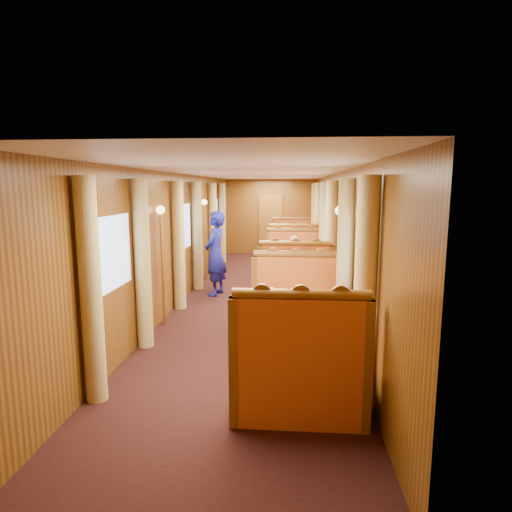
# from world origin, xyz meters

# --- Properties ---
(floor) EXTENTS (3.00, 12.00, 0.01)m
(floor) POSITION_xyz_m (0.00, 0.00, 0.00)
(floor) COLOR black
(floor) RESTS_ON ground
(ceiling) EXTENTS (3.00, 12.00, 0.01)m
(ceiling) POSITION_xyz_m (0.00, 0.00, 2.50)
(ceiling) COLOR silver
(ceiling) RESTS_ON wall_left
(wall_far) EXTENTS (3.00, 0.01, 2.50)m
(wall_far) POSITION_xyz_m (0.00, 6.00, 1.25)
(wall_far) COLOR brown
(wall_far) RESTS_ON floor
(wall_near) EXTENTS (3.00, 0.01, 2.50)m
(wall_near) POSITION_xyz_m (0.00, -6.00, 1.25)
(wall_near) COLOR brown
(wall_near) RESTS_ON floor
(wall_left) EXTENTS (0.01, 12.00, 2.50)m
(wall_left) POSITION_xyz_m (-1.50, 0.00, 1.25)
(wall_left) COLOR brown
(wall_left) RESTS_ON floor
(wall_right) EXTENTS (0.01, 12.00, 2.50)m
(wall_right) POSITION_xyz_m (1.50, 0.00, 1.25)
(wall_right) COLOR brown
(wall_right) RESTS_ON floor
(doorway_far) EXTENTS (0.80, 0.04, 2.00)m
(doorway_far) POSITION_xyz_m (0.00, 5.97, 1.00)
(doorway_far) COLOR brown
(doorway_far) RESTS_ON floor
(table_near) EXTENTS (1.05, 0.72, 0.75)m
(table_near) POSITION_xyz_m (0.75, -3.50, 0.38)
(table_near) COLOR white
(table_near) RESTS_ON floor
(banquette_near_fwd) EXTENTS (1.30, 0.55, 1.34)m
(banquette_near_fwd) POSITION_xyz_m (0.75, -4.51, 0.42)
(banquette_near_fwd) COLOR #AC3213
(banquette_near_fwd) RESTS_ON floor
(banquette_near_aft) EXTENTS (1.30, 0.55, 1.34)m
(banquette_near_aft) POSITION_xyz_m (0.75, -2.49, 0.42)
(banquette_near_aft) COLOR #AC3213
(banquette_near_aft) RESTS_ON floor
(table_mid) EXTENTS (1.05, 0.72, 0.75)m
(table_mid) POSITION_xyz_m (0.75, 0.00, 0.38)
(table_mid) COLOR white
(table_mid) RESTS_ON floor
(banquette_mid_fwd) EXTENTS (1.30, 0.55, 1.34)m
(banquette_mid_fwd) POSITION_xyz_m (0.75, -1.01, 0.42)
(banquette_mid_fwd) COLOR #AC3213
(banquette_mid_fwd) RESTS_ON floor
(banquette_mid_aft) EXTENTS (1.30, 0.55, 1.34)m
(banquette_mid_aft) POSITION_xyz_m (0.75, 1.01, 0.42)
(banquette_mid_aft) COLOR #AC3213
(banquette_mid_aft) RESTS_ON floor
(table_far) EXTENTS (1.05, 0.72, 0.75)m
(table_far) POSITION_xyz_m (0.75, 3.50, 0.38)
(table_far) COLOR white
(table_far) RESTS_ON floor
(banquette_far_fwd) EXTENTS (1.30, 0.55, 1.34)m
(banquette_far_fwd) POSITION_xyz_m (0.75, 2.49, 0.42)
(banquette_far_fwd) COLOR #AC3213
(banquette_far_fwd) RESTS_ON floor
(banquette_far_aft) EXTENTS (1.30, 0.55, 1.34)m
(banquette_far_aft) POSITION_xyz_m (0.75, 4.51, 0.42)
(banquette_far_aft) COLOR #AC3213
(banquette_far_aft) RESTS_ON floor
(tea_tray) EXTENTS (0.40, 0.35, 0.01)m
(tea_tray) POSITION_xyz_m (0.62, -3.57, 0.76)
(tea_tray) COLOR silver
(tea_tray) RESTS_ON table_near
(teapot_left) EXTENTS (0.17, 0.14, 0.12)m
(teapot_left) POSITION_xyz_m (0.58, -3.62, 0.81)
(teapot_left) COLOR silver
(teapot_left) RESTS_ON tea_tray
(teapot_right) EXTENTS (0.20, 0.17, 0.13)m
(teapot_right) POSITION_xyz_m (0.71, -3.65, 0.82)
(teapot_right) COLOR silver
(teapot_right) RESTS_ON tea_tray
(teapot_back) EXTENTS (0.16, 0.13, 0.12)m
(teapot_back) POSITION_xyz_m (0.61, -3.41, 0.81)
(teapot_back) COLOR silver
(teapot_back) RESTS_ON tea_tray
(fruit_plate) EXTENTS (0.24, 0.24, 0.05)m
(fruit_plate) POSITION_xyz_m (1.05, -3.61, 0.77)
(fruit_plate) COLOR white
(fruit_plate) RESTS_ON table_near
(cup_inboard) EXTENTS (0.08, 0.08, 0.26)m
(cup_inboard) POSITION_xyz_m (0.41, -3.37, 0.86)
(cup_inboard) COLOR white
(cup_inboard) RESTS_ON table_near
(cup_outboard) EXTENTS (0.08, 0.08, 0.26)m
(cup_outboard) POSITION_xyz_m (0.43, -3.28, 0.86)
(cup_outboard) COLOR white
(cup_outboard) RESTS_ON table_near
(rose_vase_mid) EXTENTS (0.06, 0.06, 0.36)m
(rose_vase_mid) POSITION_xyz_m (0.73, 0.01, 0.93)
(rose_vase_mid) COLOR silver
(rose_vase_mid) RESTS_ON table_mid
(rose_vase_far) EXTENTS (0.06, 0.06, 0.36)m
(rose_vase_far) POSITION_xyz_m (0.78, 3.47, 0.93)
(rose_vase_far) COLOR silver
(rose_vase_far) RESTS_ON table_far
(window_left_near) EXTENTS (0.01, 1.20, 0.90)m
(window_left_near) POSITION_xyz_m (-1.49, -3.50, 1.45)
(window_left_near) COLOR #8AADDA
(window_left_near) RESTS_ON wall_left
(curtain_left_near_a) EXTENTS (0.22, 0.22, 2.35)m
(curtain_left_near_a) POSITION_xyz_m (-1.38, -4.28, 1.18)
(curtain_left_near_a) COLOR tan
(curtain_left_near_a) RESTS_ON floor
(curtain_left_near_b) EXTENTS (0.22, 0.22, 2.35)m
(curtain_left_near_b) POSITION_xyz_m (-1.38, -2.72, 1.18)
(curtain_left_near_b) COLOR tan
(curtain_left_near_b) RESTS_ON floor
(window_right_near) EXTENTS (0.01, 1.20, 0.90)m
(window_right_near) POSITION_xyz_m (1.49, -3.50, 1.45)
(window_right_near) COLOR #8AADDA
(window_right_near) RESTS_ON wall_right
(curtain_right_near_a) EXTENTS (0.22, 0.22, 2.35)m
(curtain_right_near_a) POSITION_xyz_m (1.38, -4.28, 1.18)
(curtain_right_near_a) COLOR tan
(curtain_right_near_a) RESTS_ON floor
(curtain_right_near_b) EXTENTS (0.22, 0.22, 2.35)m
(curtain_right_near_b) POSITION_xyz_m (1.38, -2.72, 1.18)
(curtain_right_near_b) COLOR tan
(curtain_right_near_b) RESTS_ON floor
(window_left_mid) EXTENTS (0.01, 1.20, 0.90)m
(window_left_mid) POSITION_xyz_m (-1.49, 0.00, 1.45)
(window_left_mid) COLOR #8AADDA
(window_left_mid) RESTS_ON wall_left
(curtain_left_mid_a) EXTENTS (0.22, 0.22, 2.35)m
(curtain_left_mid_a) POSITION_xyz_m (-1.38, -0.78, 1.18)
(curtain_left_mid_a) COLOR tan
(curtain_left_mid_a) RESTS_ON floor
(curtain_left_mid_b) EXTENTS (0.22, 0.22, 2.35)m
(curtain_left_mid_b) POSITION_xyz_m (-1.38, 0.78, 1.18)
(curtain_left_mid_b) COLOR tan
(curtain_left_mid_b) RESTS_ON floor
(window_right_mid) EXTENTS (0.01, 1.20, 0.90)m
(window_right_mid) POSITION_xyz_m (1.49, 0.00, 1.45)
(window_right_mid) COLOR #8AADDA
(window_right_mid) RESTS_ON wall_right
(curtain_right_mid_a) EXTENTS (0.22, 0.22, 2.35)m
(curtain_right_mid_a) POSITION_xyz_m (1.38, -0.78, 1.18)
(curtain_right_mid_a) COLOR tan
(curtain_right_mid_a) RESTS_ON floor
(curtain_right_mid_b) EXTENTS (0.22, 0.22, 2.35)m
(curtain_right_mid_b) POSITION_xyz_m (1.38, 0.78, 1.18)
(curtain_right_mid_b) COLOR tan
(curtain_right_mid_b) RESTS_ON floor
(window_left_far) EXTENTS (0.01, 1.20, 0.90)m
(window_left_far) POSITION_xyz_m (-1.49, 3.50, 1.45)
(window_left_far) COLOR #8AADDA
(window_left_far) RESTS_ON wall_left
(curtain_left_far_a) EXTENTS (0.22, 0.22, 2.35)m
(curtain_left_far_a) POSITION_xyz_m (-1.38, 2.72, 1.18)
(curtain_left_far_a) COLOR tan
(curtain_left_far_a) RESTS_ON floor
(curtain_left_far_b) EXTENTS (0.22, 0.22, 2.35)m
(curtain_left_far_b) POSITION_xyz_m (-1.38, 4.28, 1.18)
(curtain_left_far_b) COLOR tan
(curtain_left_far_b) RESTS_ON floor
(window_right_far) EXTENTS (0.01, 1.20, 0.90)m
(window_right_far) POSITION_xyz_m (1.49, 3.50, 1.45)
(window_right_far) COLOR #8AADDA
(window_right_far) RESTS_ON wall_right
(curtain_right_far_a) EXTENTS (0.22, 0.22, 2.35)m
(curtain_right_far_a) POSITION_xyz_m (1.38, 2.72, 1.18)
(curtain_right_far_a) COLOR tan
(curtain_right_far_a) RESTS_ON floor
(curtain_right_far_b) EXTENTS (0.22, 0.22, 2.35)m
(curtain_right_far_b) POSITION_xyz_m (1.38, 4.28, 1.18)
(curtain_right_far_b) COLOR tan
(curtain_right_far_b) RESTS_ON floor
(sconce_left_fore) EXTENTS (0.14, 0.14, 1.95)m
(sconce_left_fore) POSITION_xyz_m (-1.40, -1.75, 1.38)
(sconce_left_fore) COLOR #BF8C3F
(sconce_left_fore) RESTS_ON floor
(sconce_right_fore) EXTENTS (0.14, 0.14, 1.95)m
(sconce_right_fore) POSITION_xyz_m (1.40, -1.75, 1.38)
(sconce_right_fore) COLOR #BF8C3F
(sconce_right_fore) RESTS_ON floor
(sconce_left_aft) EXTENTS (0.14, 0.14, 1.95)m
(sconce_left_aft) POSITION_xyz_m (-1.40, 1.75, 1.38)
(sconce_left_aft) COLOR #BF8C3F
(sconce_left_aft) RESTS_ON floor
(sconce_right_aft) EXTENTS (0.14, 0.14, 1.95)m
(sconce_right_aft) POSITION_xyz_m (1.40, 1.75, 1.38)
(sconce_right_aft) COLOR #BF8C3F
(sconce_right_aft) RESTS_ON floor
(steward) EXTENTS (0.54, 0.71, 1.75)m
(steward) POSITION_xyz_m (-0.89, 0.26, 0.88)
(steward) COLOR navy
(steward) RESTS_ON floor
(passenger) EXTENTS (0.40, 0.44, 0.76)m
(passenger) POSITION_xyz_m (0.75, 0.79, 0.74)
(passenger) COLOR beige
(passenger) RESTS_ON banquette_mid_aft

